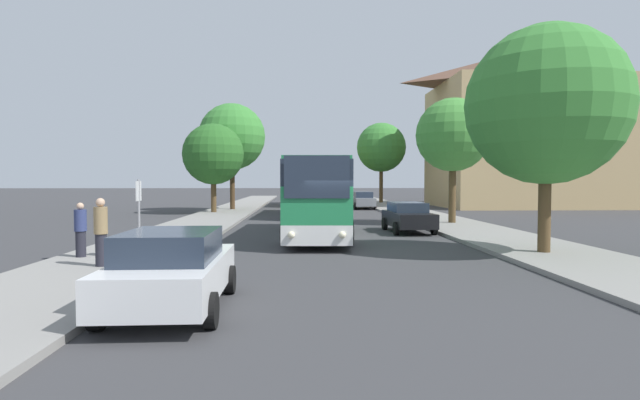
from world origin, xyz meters
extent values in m
plane|color=#38383A|center=(0.00, 0.00, 0.00)|extent=(300.00, 300.00, 0.00)
cube|color=gray|center=(-7.00, 0.00, 0.07)|extent=(4.00, 120.00, 0.15)
cube|color=gray|center=(7.00, 0.00, 0.07)|extent=(4.00, 120.00, 0.15)
cube|color=tan|center=(21.55, 29.27, 5.84)|extent=(19.25, 12.13, 11.67)
pyramid|color=brown|center=(21.55, 29.27, 13.49)|extent=(19.25, 12.13, 3.64)
cube|color=silver|center=(-0.65, 4.38, 0.62)|extent=(2.87, 10.67, 0.70)
cube|color=#23844C|center=(-0.65, 4.38, 1.64)|extent=(2.87, 10.67, 1.32)
cube|color=#232D3D|center=(-0.65, 4.38, 2.77)|extent=(2.88, 10.46, 0.95)
cube|color=#23844C|center=(-0.65, 4.38, 3.31)|extent=(2.81, 10.46, 0.12)
cube|color=#232D3D|center=(-0.85, -0.93, 2.62)|extent=(2.22, 0.14, 1.45)
sphere|color=#F4EAC1|center=(-1.71, -0.92, 0.66)|extent=(0.24, 0.24, 0.24)
sphere|color=#F4EAC1|center=(0.01, -0.99, 0.66)|extent=(0.24, 0.24, 0.24)
cylinder|color=black|center=(-2.00, 1.26, 0.50)|extent=(0.34, 1.01, 1.00)
cylinder|color=black|center=(0.46, 1.17, 0.50)|extent=(0.34, 1.01, 1.00)
cylinder|color=black|center=(-1.76, 7.60, 0.50)|extent=(0.34, 1.01, 1.00)
cylinder|color=black|center=(0.70, 7.51, 0.50)|extent=(0.34, 1.01, 1.00)
cube|color=#2D519E|center=(-0.71, 18.02, 0.62)|extent=(2.76, 10.91, 0.70)
cube|color=silver|center=(-0.71, 18.02, 1.58)|extent=(2.76, 10.91, 1.20)
cube|color=#232D3D|center=(-0.71, 18.02, 2.65)|extent=(2.78, 10.69, 0.95)
cube|color=silver|center=(-0.71, 18.02, 3.19)|extent=(2.71, 10.69, 0.12)
cube|color=#232D3D|center=(-0.85, 12.57, 2.50)|extent=(2.24, 0.12, 1.45)
sphere|color=#F4EAC1|center=(-1.72, 12.57, 0.66)|extent=(0.24, 0.24, 0.24)
sphere|color=#F4EAC1|center=(0.02, 12.53, 0.66)|extent=(0.24, 0.24, 0.24)
cylinder|color=black|center=(-2.04, 14.80, 0.50)|extent=(0.33, 1.01, 1.00)
cylinder|color=black|center=(0.45, 14.74, 0.50)|extent=(0.33, 1.01, 1.00)
cylinder|color=black|center=(-1.87, 21.31, 0.50)|extent=(0.33, 1.01, 1.00)
cylinder|color=black|center=(0.62, 21.24, 0.50)|extent=(0.33, 1.01, 1.00)
cube|color=#2D2D2D|center=(-0.77, 32.85, 0.62)|extent=(2.57, 10.53, 0.70)
cube|color=yellow|center=(-0.77, 32.85, 1.67)|extent=(2.57, 10.53, 1.39)
cube|color=#232D3D|center=(-0.77, 32.85, 2.84)|extent=(2.59, 10.32, 0.95)
cube|color=yellow|center=(-0.77, 32.85, 3.38)|extent=(2.52, 10.32, 0.12)
cube|color=#232D3D|center=(-0.80, 27.57, 2.69)|extent=(2.26, 0.07, 1.45)
sphere|color=#F4EAC1|center=(-1.68, 27.55, 0.66)|extent=(0.24, 0.24, 0.24)
sphere|color=#F4EAC1|center=(0.08, 27.54, 0.66)|extent=(0.24, 0.24, 0.24)
cylinder|color=black|center=(-2.04, 29.71, 0.50)|extent=(0.31, 1.00, 1.00)
cylinder|color=black|center=(0.47, 29.69, 0.50)|extent=(0.31, 1.00, 1.00)
cylinder|color=black|center=(-2.00, 36.02, 0.50)|extent=(0.31, 1.00, 1.00)
cylinder|color=black|center=(0.50, 36.00, 0.50)|extent=(0.31, 1.00, 1.00)
cube|color=silver|center=(-3.88, -8.05, 0.66)|extent=(1.95, 4.28, 0.69)
cube|color=#232D3D|center=(-3.87, -8.22, 1.27)|extent=(1.69, 2.24, 0.54)
cylinder|color=black|center=(-4.84, -6.75, 0.31)|extent=(0.21, 0.62, 0.62)
cylinder|color=black|center=(-2.96, -6.72, 0.31)|extent=(0.21, 0.62, 0.62)
cylinder|color=black|center=(-4.79, -9.39, 0.31)|extent=(0.21, 0.62, 0.62)
cylinder|color=black|center=(-2.92, -9.35, 0.31)|extent=(0.21, 0.62, 0.62)
cube|color=black|center=(3.80, 6.11, 0.64)|extent=(1.93, 4.16, 0.67)
cube|color=#232D3D|center=(3.80, 6.27, 1.21)|extent=(1.64, 2.19, 0.47)
cylinder|color=black|center=(4.74, 4.87, 0.31)|extent=(0.22, 0.63, 0.62)
cylinder|color=black|center=(2.97, 4.80, 0.31)|extent=(0.22, 0.63, 0.62)
cylinder|color=black|center=(4.64, 7.41, 0.31)|extent=(0.22, 0.63, 0.62)
cylinder|color=black|center=(2.87, 7.34, 0.31)|extent=(0.22, 0.63, 0.62)
cube|color=slate|center=(4.19, 26.20, 0.65)|extent=(1.78, 4.62, 0.68)
cube|color=#232D3D|center=(4.19, 26.38, 1.25)|extent=(1.54, 2.41, 0.52)
cylinder|color=black|center=(5.02, 24.76, 0.31)|extent=(0.21, 0.62, 0.62)
cylinder|color=black|center=(3.31, 24.79, 0.31)|extent=(0.21, 0.62, 0.62)
cylinder|color=black|center=(5.07, 27.61, 0.31)|extent=(0.21, 0.62, 0.62)
cylinder|color=black|center=(3.36, 27.63, 0.31)|extent=(0.21, 0.62, 0.62)
cylinder|color=gray|center=(-6.28, -2.52, 1.34)|extent=(0.08, 0.08, 2.38)
cube|color=silver|center=(-6.28, -2.52, 2.18)|extent=(0.03, 0.45, 0.60)
cylinder|color=#23232D|center=(-8.16, -2.19, 0.55)|extent=(0.30, 0.30, 0.79)
cylinder|color=navy|center=(-8.16, -2.19, 1.28)|extent=(0.36, 0.36, 0.66)
sphere|color=tan|center=(-8.16, -2.19, 1.71)|extent=(0.22, 0.22, 0.22)
cylinder|color=#23232D|center=(-6.87, -3.90, 0.59)|extent=(0.30, 0.30, 0.89)
cylinder|color=olive|center=(-6.87, -3.90, 1.41)|extent=(0.36, 0.36, 0.74)
sphere|color=tan|center=(-6.87, -3.90, 1.90)|extent=(0.24, 0.24, 0.24)
cylinder|color=#513D23|center=(-7.88, 19.78, 1.46)|extent=(0.40, 0.40, 2.62)
sphere|color=#286023|center=(-7.88, 19.78, 4.48)|extent=(4.55, 4.55, 4.55)
cylinder|color=#47331E|center=(-7.00, 23.60, 2.11)|extent=(0.40, 0.40, 3.92)
sphere|color=#387F33|center=(-7.00, 23.60, 6.11)|extent=(5.43, 5.43, 5.43)
cylinder|color=#513D23|center=(7.30, 35.58, 2.12)|extent=(0.40, 0.40, 3.94)
sphere|color=#387F33|center=(7.30, 35.58, 6.07)|extent=(5.26, 5.26, 5.26)
cylinder|color=#513D23|center=(6.61, -1.69, 1.58)|extent=(0.40, 0.40, 2.86)
sphere|color=#387F33|center=(6.61, -1.69, 4.96)|extent=(5.19, 5.19, 5.19)
cylinder|color=#513D23|center=(7.09, 9.80, 1.83)|extent=(0.40, 0.40, 3.36)
sphere|color=#428938|center=(7.09, 9.80, 5.05)|extent=(4.09, 4.09, 4.09)
camera|label=1|loc=(-1.41, -17.73, 2.50)|focal=28.00mm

